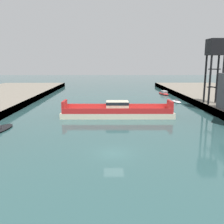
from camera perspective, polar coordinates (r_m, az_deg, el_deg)
ground_plane at (r=31.00m, az=0.39°, el=-9.47°), size 400.00×400.00×0.00m
chain_ferry at (r=51.49m, az=1.22°, el=0.08°), size 22.86×6.01×3.30m
moored_boat_near_right at (r=72.52m, az=14.60°, el=2.35°), size 2.17×5.39×0.91m
moored_boat_mid_left at (r=89.67m, az=11.77°, el=4.29°), size 3.18×8.15×1.30m
crane_tower at (r=61.96m, az=22.70°, el=12.53°), size 3.69×3.69×14.62m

